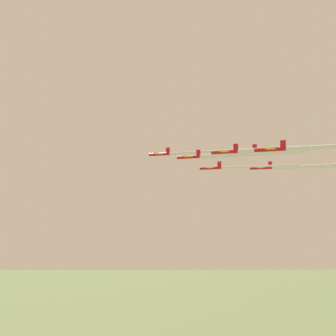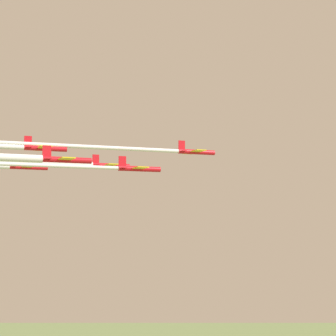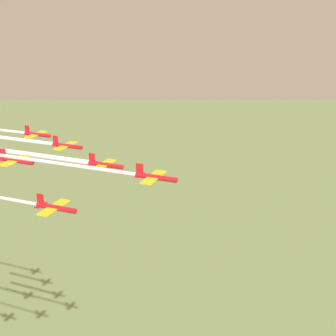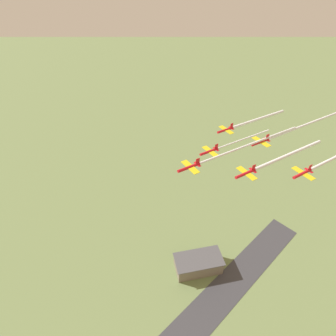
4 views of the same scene
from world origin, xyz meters
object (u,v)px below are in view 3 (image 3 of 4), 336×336
at_px(jet_1, 105,165).
at_px(jet_2, 55,207).
at_px(jet_4, 15,160).
at_px(jet_6, 37,134).
at_px(jet_3, 66,146).
at_px(jet_0, 155,177).

distance_m(jet_1, jet_2, 20.73).
distance_m(jet_4, jet_6, 35.64).
relative_size(jet_2, jet_6, 1.00).
xyz_separation_m(jet_2, jet_3, (-26.56, 23.52, 2.43)).
xyz_separation_m(jet_0, jet_1, (-19.88, 4.06, -2.86)).
height_order(jet_2, jet_4, jet_4).
bearing_deg(jet_1, jet_2, 0.00).
bearing_deg(jet_2, jet_3, -150.46).
distance_m(jet_1, jet_6, 40.60).
height_order(jet_3, jet_4, jet_4).
xyz_separation_m(jet_3, jet_6, (-19.88, 4.06, -1.22)).
xyz_separation_m(jet_1, jet_3, (-19.88, 4.06, -0.10)).
relative_size(jet_0, jet_3, 1.00).
xyz_separation_m(jet_2, jet_6, (-46.44, 27.57, 1.22)).
height_order(jet_0, jet_1, jet_0).
height_order(jet_0, jet_4, jet_0).
distance_m(jet_0, jet_3, 40.69).
bearing_deg(jet_0, jet_3, -120.47).
bearing_deg(jet_4, jet_0, 90.00).
height_order(jet_0, jet_3, jet_0).
bearing_deg(jet_0, jet_4, -90.00).
bearing_deg(jet_0, jet_6, -120.47).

